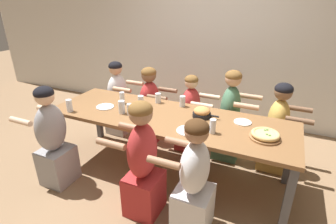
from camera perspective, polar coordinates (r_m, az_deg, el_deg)
name	(u,v)px	position (r m, az deg, el deg)	size (l,w,h in m)	color
ground_plane	(168,172)	(3.28, 0.00, -12.87)	(18.00, 18.00, 0.00)	#896B4C
restaurant_back_panel	(217,22)	(4.38, 10.56, 18.79)	(10.00, 0.06, 3.20)	silver
dining_table	(168,122)	(2.92, 0.00, -2.11)	(2.72, 0.88, 0.75)	brown
pizza_board_main	(265,135)	(2.60, 20.39, -4.75)	(0.29, 0.29, 0.06)	#996B42
skillet_bowl	(202,113)	(2.88, 7.40, -0.13)	(0.29, 0.20, 0.12)	black
empty_plate_a	(105,107)	(3.21, -13.54, 1.12)	(0.21, 0.21, 0.02)	white
empty_plate_b	(188,131)	(2.58, 4.47, -4.07)	(0.24, 0.24, 0.02)	white
empty_plate_c	(243,122)	(2.85, 15.93, -2.13)	(0.18, 0.18, 0.02)	white
drinking_glass_a	(122,108)	(2.99, -10.02, 0.88)	(0.07, 0.07, 0.15)	silver
drinking_glass_b	(213,127)	(2.56, 9.68, -3.25)	(0.06, 0.06, 0.14)	silver
drinking_glass_c	(130,109)	(2.93, -8.33, 0.57)	(0.06, 0.06, 0.13)	silver
drinking_glass_d	(141,100)	(3.24, -5.93, 2.57)	(0.07, 0.07, 0.10)	silver
drinking_glass_e	(122,98)	(3.27, -9.93, 2.93)	(0.06, 0.06, 0.15)	silver
drinking_glass_f	(69,106)	(3.20, -20.66, 1.18)	(0.07, 0.07, 0.14)	silver
drinking_glass_g	(158,99)	(3.25, -2.18, 2.93)	(0.07, 0.07, 0.12)	silver
drinking_glass_h	(182,101)	(3.13, 3.16, 2.34)	(0.07, 0.07, 0.13)	silver
diner_near_center	(143,164)	(2.47, -5.53, -11.26)	(0.51, 0.40, 1.17)	#B22D2D
diner_far_center	(190,116)	(3.56, 4.90, -0.98)	(0.51, 0.40, 1.05)	#B22D2D
diner_far_left	(118,101)	(4.04, -10.76, 2.39)	(0.51, 0.40, 1.11)	silver
diner_far_midleft	(150,107)	(3.77, -3.94, 1.13)	(0.51, 0.40, 1.09)	#B22D2D
diner_far_midright	(229,119)	(3.41, 13.23, -1.46)	(0.51, 0.40, 1.17)	#477556
diner_near_left	(53,141)	(3.12, -23.73, -5.72)	(0.51, 0.40, 1.15)	#99999E
diner_far_right	(277,130)	(3.38, 22.56, -3.70)	(0.51, 0.40, 1.09)	gold
diner_near_midright	(194,182)	(2.33, 5.60, -14.99)	(0.51, 0.40, 1.10)	silver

